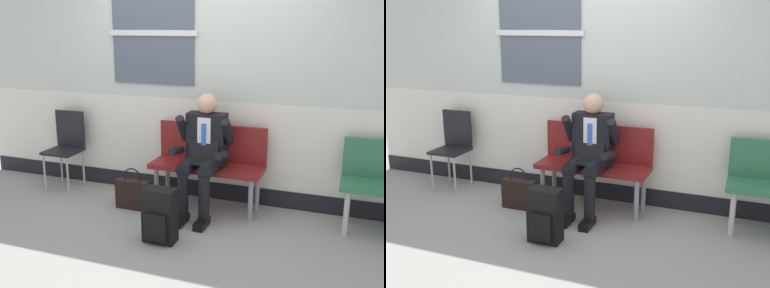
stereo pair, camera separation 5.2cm
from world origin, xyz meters
The scene contains 7 objects.
ground_plane centered at (0.00, 0.00, 0.00)m, with size 18.00×18.00×0.00m, color gray.
station_wall centered at (-0.01, 0.78, 1.48)m, with size 5.70×0.17×2.98m.
bench_with_person centered at (0.18, 0.51, 0.52)m, with size 1.18×0.42×0.88m.
person_seated centered at (0.18, 0.31, 0.66)m, with size 0.57×0.70×1.23m.
backpack centered at (0.03, -0.44, 0.25)m, with size 0.29×0.21×0.50m.
handbag centered at (-0.55, 0.14, 0.17)m, with size 0.37×0.10×0.45m.
folding_chair centered at (-1.60, 0.50, 0.55)m, with size 0.38×0.38×0.91m.
Camera 2 is at (1.67, -3.83, 1.92)m, focal length 42.48 mm.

